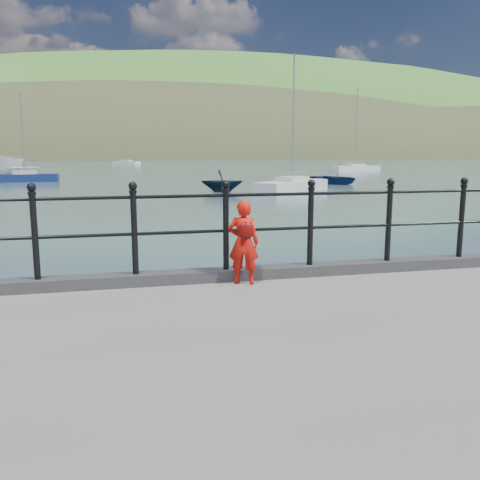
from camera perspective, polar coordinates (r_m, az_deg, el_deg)
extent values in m
plane|color=#2D4251|center=(7.29, -6.50, -12.08)|extent=(600.00, 600.00, 0.00)
cube|color=#28282B|center=(6.81, -6.53, -4.13)|extent=(60.00, 0.30, 0.15)
cylinder|color=black|center=(6.69, -6.63, 0.86)|extent=(18.00, 0.04, 0.04)
cylinder|color=black|center=(6.63, -6.71, 4.89)|extent=(18.00, 0.04, 0.04)
cylinder|color=black|center=(6.73, -22.03, 0.25)|extent=(0.08, 0.08, 1.05)
sphere|color=black|center=(6.66, -22.37, 5.47)|extent=(0.11, 0.11, 0.11)
cylinder|color=black|center=(6.65, -11.77, 0.66)|extent=(0.08, 0.08, 1.05)
sphere|color=black|center=(6.58, -11.96, 5.95)|extent=(0.11, 0.11, 0.11)
cylinder|color=black|center=(6.78, -1.59, 1.05)|extent=(0.08, 0.08, 1.05)
sphere|color=black|center=(6.72, -1.61, 6.24)|extent=(0.11, 0.11, 0.11)
cylinder|color=black|center=(7.12, 7.91, 1.38)|extent=(0.08, 0.08, 1.05)
sphere|color=black|center=(7.06, 8.03, 6.33)|extent=(0.11, 0.11, 0.11)
cylinder|color=black|center=(7.63, 16.35, 1.65)|extent=(0.08, 0.08, 1.05)
sphere|color=black|center=(7.57, 16.57, 6.25)|extent=(0.11, 0.11, 0.11)
cylinder|color=black|center=(8.29, 23.59, 1.84)|extent=(0.08, 0.08, 1.05)
sphere|color=black|center=(8.24, 23.88, 6.08)|extent=(0.11, 0.11, 0.11)
ellipsoid|color=#333A21|center=(203.59, -7.38, 4.75)|extent=(400.00, 100.00, 88.00)
ellipsoid|color=#387026|center=(270.35, -0.19, 3.56)|extent=(600.00, 180.00, 156.00)
cube|color=silver|center=(190.81, -23.92, 9.19)|extent=(9.00, 6.00, 6.00)
cube|color=#4C4744|center=(190.86, -24.01, 10.38)|extent=(9.50, 6.50, 2.00)
cube|color=silver|center=(188.05, -16.93, 9.60)|extent=(9.00, 6.00, 6.00)
cube|color=#4C4744|center=(188.10, -16.99, 10.82)|extent=(9.50, 6.50, 2.00)
cube|color=silver|center=(188.65, -7.67, 9.94)|extent=(9.00, 6.00, 6.00)
cube|color=#4C4744|center=(188.70, -7.70, 11.15)|extent=(9.50, 6.50, 2.00)
cube|color=silver|center=(193.21, 0.45, 10.02)|extent=(9.00, 6.00, 6.00)
cube|color=#4C4744|center=(193.26, 0.45, 11.21)|extent=(9.50, 6.50, 2.00)
imported|color=red|center=(6.60, 0.40, -0.28)|extent=(0.47, 0.39, 1.10)
ellipsoid|color=#B80A06|center=(6.45, 0.67, 1.06)|extent=(0.22, 0.11, 0.23)
imported|color=navy|center=(43.79, 10.53, 6.83)|extent=(4.89, 5.50, 0.94)
imported|color=white|center=(69.58, -24.49, 7.75)|extent=(3.72, 6.26, 2.27)
imported|color=black|center=(34.66, -2.03, 6.64)|extent=(3.19, 2.90, 1.46)
cube|color=silver|center=(35.61, 5.86, 5.91)|extent=(6.51, 5.86, 0.90)
cube|color=beige|center=(35.58, 5.87, 6.71)|extent=(2.70, 2.56, 0.50)
cylinder|color=#A5A5A8|center=(35.59, 6.00, 13.45)|extent=(0.10, 0.10, 8.47)
cylinder|color=#A5A5A8|center=(35.55, 5.89, 7.59)|extent=(2.42, 2.02, 0.06)
cube|color=silver|center=(71.84, 12.72, 7.73)|extent=(8.29, 4.88, 0.90)
cube|color=beige|center=(71.83, 12.73, 8.13)|extent=(3.17, 2.42, 0.50)
cylinder|color=#A5A5A8|center=(71.87, 12.89, 12.20)|extent=(0.10, 0.10, 10.33)
cylinder|color=#A5A5A8|center=(71.82, 12.75, 8.56)|extent=(3.40, 1.33, 0.06)
cube|color=white|center=(106.77, -12.65, 8.38)|extent=(5.69, 5.21, 0.90)
cube|color=beige|center=(106.76, -12.66, 8.64)|extent=(2.39, 2.30, 0.50)
cylinder|color=#A5A5A8|center=(106.76, -12.74, 10.74)|extent=(0.10, 0.10, 7.93)
cylinder|color=#A5A5A8|center=(106.75, -12.67, 8.94)|extent=(2.08, 1.78, 0.06)
cube|color=#122150|center=(49.78, -22.93, 6.32)|extent=(5.59, 1.84, 0.90)
cube|color=beige|center=(49.76, -22.97, 6.89)|extent=(1.96, 1.27, 0.50)
cylinder|color=#A5A5A8|center=(49.75, -23.25, 10.99)|extent=(0.10, 0.10, 7.24)
cylinder|color=#A5A5A8|center=(49.74, -23.01, 7.52)|extent=(2.51, 0.09, 0.06)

